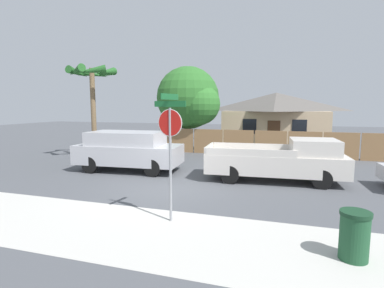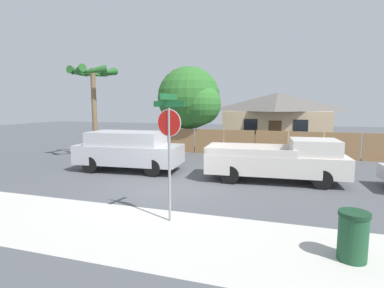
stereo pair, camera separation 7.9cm
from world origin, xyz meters
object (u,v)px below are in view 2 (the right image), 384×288
(stop_sign, at_px, (169,136))
(trash_bin, at_px, (353,236))
(palm_tree, at_px, (93,80))
(orange_pickup, at_px, (280,161))
(house, at_px, (277,117))
(red_suv, at_px, (129,149))
(oak_tree, at_px, (191,99))

(stop_sign, height_order, trash_bin, stop_sign)
(palm_tree, relative_size, orange_pickup, 0.94)
(house, height_order, palm_tree, palm_tree)
(red_suv, height_order, trash_bin, red_suv)
(stop_sign, bearing_deg, palm_tree, 145.03)
(oak_tree, xyz_separation_m, stop_sign, (3.41, -12.55, -1.22))
(oak_tree, xyz_separation_m, red_suv, (-0.77, -7.26, -2.49))
(trash_bin, bearing_deg, red_suv, 143.95)
(trash_bin, bearing_deg, oak_tree, 119.67)
(oak_tree, relative_size, red_suv, 1.15)
(house, bearing_deg, palm_tree, -130.65)
(oak_tree, distance_m, trash_bin, 15.68)
(palm_tree, distance_m, stop_sign, 11.09)
(oak_tree, relative_size, trash_bin, 5.80)
(red_suv, distance_m, orange_pickup, 6.89)
(palm_tree, height_order, stop_sign, palm_tree)
(palm_tree, distance_m, trash_bin, 15.16)
(stop_sign, xyz_separation_m, trash_bin, (4.21, -0.83, -1.78))
(palm_tree, height_order, orange_pickup, palm_tree)
(palm_tree, height_order, trash_bin, palm_tree)
(house, bearing_deg, oak_tree, -130.19)
(house, relative_size, oak_tree, 1.46)
(red_suv, bearing_deg, orange_pickup, -3.72)
(house, distance_m, red_suv, 15.17)
(house, distance_m, orange_pickup, 13.82)
(trash_bin, bearing_deg, house, 96.10)
(orange_pickup, distance_m, stop_sign, 6.12)
(oak_tree, height_order, palm_tree, oak_tree)
(oak_tree, bearing_deg, red_suv, -96.09)
(red_suv, relative_size, stop_sign, 1.49)
(red_suv, xyz_separation_m, stop_sign, (4.19, -5.28, 1.27))
(orange_pickup, bearing_deg, stop_sign, -120.85)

